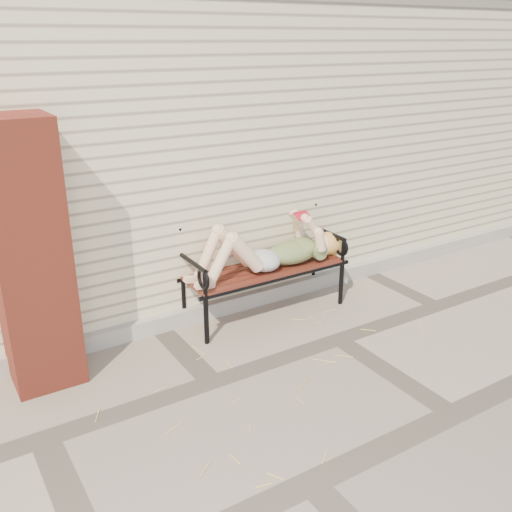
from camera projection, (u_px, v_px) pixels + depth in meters
ground at (339, 339)px, 4.99m from camera, size 80.00×80.00×0.00m
house_wall at (184, 124)px, 6.83m from camera, size 8.00×4.00×3.00m
foundation_strip at (277, 292)px, 5.73m from camera, size 8.00×0.10×0.15m
brick_pillar at (30, 257)px, 4.09m from camera, size 0.50×0.50×2.00m
garden_bench at (259, 250)px, 5.34m from camera, size 1.69×0.67×1.09m
reading_woman at (268, 250)px, 5.23m from camera, size 1.59×0.36×0.50m
straw_scatter at (306, 376)px, 4.44m from camera, size 3.08×1.75×0.01m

